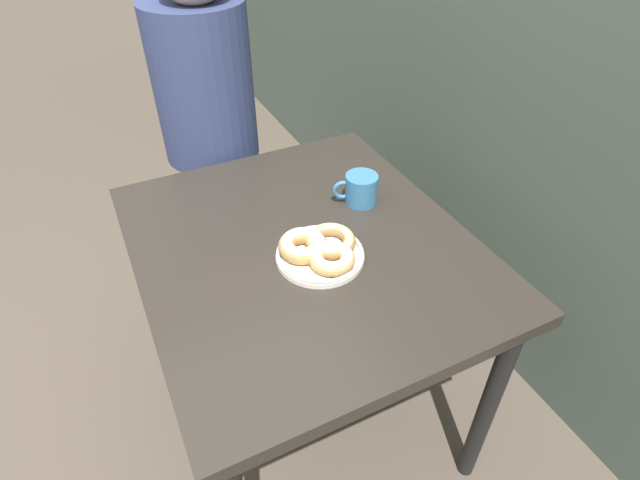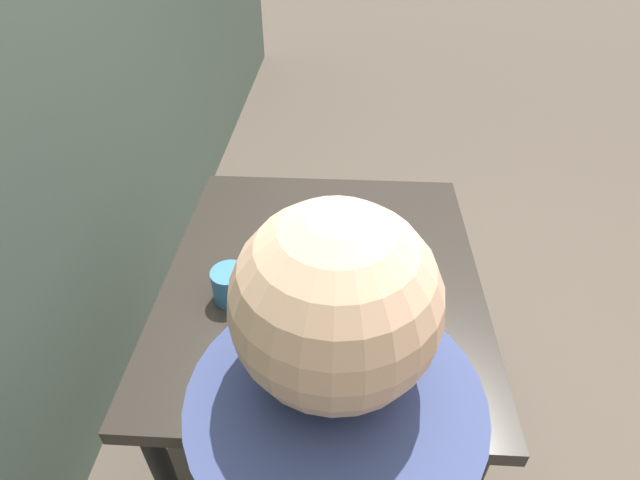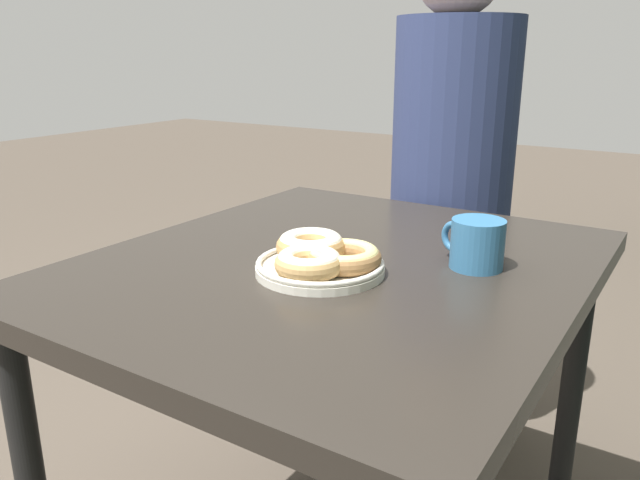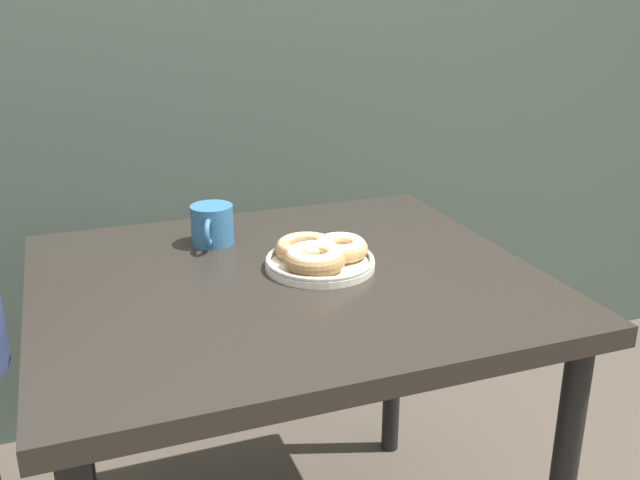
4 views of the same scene
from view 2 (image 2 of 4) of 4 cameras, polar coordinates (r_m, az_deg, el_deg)
ground_plane at (r=1.98m, az=9.99°, el=-20.83°), size 14.00×14.00×0.00m
dining_table at (r=1.42m, az=0.30°, el=-6.63°), size 0.98×0.85×0.77m
donut_plate at (r=1.40m, az=-0.05°, el=-1.02°), size 0.23×0.25×0.06m
coffee_mug at (r=1.29m, az=-10.08°, el=-5.05°), size 0.09×0.13×0.09m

